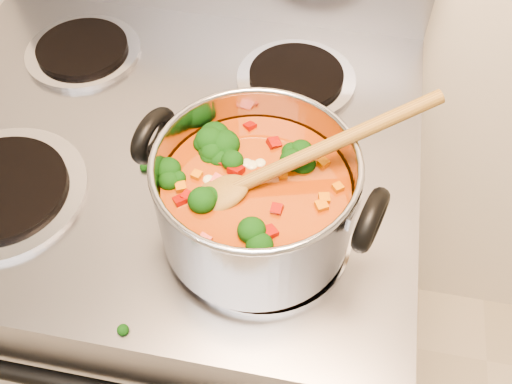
% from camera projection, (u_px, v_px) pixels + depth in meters
% --- Properties ---
extents(electric_range, '(0.75, 0.67, 1.08)m').
position_uv_depth(electric_range, '(190.00, 281.00, 1.19)').
color(electric_range, gray).
rests_on(electric_range, ground).
extents(stockpot, '(0.30, 0.23, 0.14)m').
position_uv_depth(stockpot, '(256.00, 198.00, 0.66)').
color(stockpot, '#9D9EA5').
rests_on(stockpot, electric_range).
extents(wooden_spoon, '(0.28, 0.17, 0.10)m').
position_uv_depth(wooden_spoon, '(274.00, 170.00, 0.63)').
color(wooden_spoon, olive).
rests_on(wooden_spoon, stockpot).
extents(cooktop_crumbs, '(0.07, 0.13, 0.01)m').
position_uv_depth(cooktop_crumbs, '(175.00, 192.00, 0.76)').
color(cooktop_crumbs, black).
rests_on(cooktop_crumbs, electric_range).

